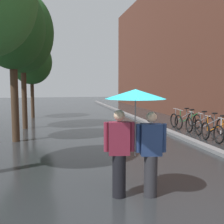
% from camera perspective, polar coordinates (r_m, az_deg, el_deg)
% --- Properties ---
extents(ground_plane, '(80.00, 80.00, 0.00)m').
position_cam_1_polar(ground_plane, '(5.27, 10.26, -18.81)').
color(ground_plane, '#26282B').
extents(kerb_strip, '(0.30, 36.00, 0.12)m').
position_cam_1_polar(kerb_strip, '(15.43, 7.00, -2.05)').
color(kerb_strip, slate).
rests_on(kerb_strip, ground).
extents(street_tree_1, '(2.41, 2.41, 5.84)m').
position_cam_1_polar(street_tree_1, '(11.09, -20.04, 16.19)').
color(street_tree_1, '#473323').
rests_on(street_tree_1, ground).
extents(street_tree_2, '(2.95, 2.95, 6.52)m').
position_cam_1_polar(street_tree_2, '(14.13, -18.15, 15.42)').
color(street_tree_2, '#473323').
rests_on(street_tree_2, ground).
extents(street_tree_3, '(2.56, 2.56, 4.95)m').
position_cam_1_polar(street_tree_3, '(18.21, -16.39, 9.91)').
color(street_tree_3, '#473323').
rests_on(street_tree_3, ground).
extents(parked_bicycle_3, '(1.14, 0.80, 0.96)m').
position_cam_1_polar(parked_bicycle_3, '(11.60, 21.10, -3.49)').
color(parked_bicycle_3, black).
rests_on(parked_bicycle_3, ground).
extents(parked_bicycle_4, '(1.12, 0.77, 0.96)m').
position_cam_1_polar(parked_bicycle_4, '(12.45, 19.61, -2.81)').
color(parked_bicycle_4, black).
rests_on(parked_bicycle_4, ground).
extents(parked_bicycle_5, '(1.11, 0.75, 0.96)m').
position_cam_1_polar(parked_bicycle_5, '(13.06, 17.75, -2.35)').
color(parked_bicycle_5, black).
rests_on(parked_bicycle_5, ground).
extents(parked_bicycle_6, '(1.14, 0.79, 0.96)m').
position_cam_1_polar(parked_bicycle_6, '(13.78, 15.48, -1.86)').
color(parked_bicycle_6, black).
rests_on(parked_bicycle_6, ground).
extents(parked_bicycle_7, '(1.14, 0.80, 0.96)m').
position_cam_1_polar(parked_bicycle_7, '(14.41, 14.51, -1.49)').
color(parked_bicycle_7, black).
rests_on(parked_bicycle_7, ground).
extents(couple_under_umbrella, '(1.19, 1.16, 2.09)m').
position_cam_1_polar(couple_under_umbrella, '(5.26, 4.83, -2.70)').
color(couple_under_umbrella, black).
rests_on(couple_under_umbrella, ground).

